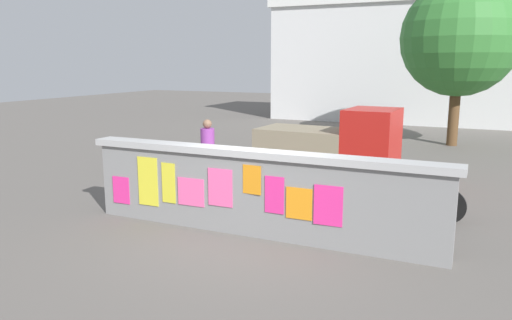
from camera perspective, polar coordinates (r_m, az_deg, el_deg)
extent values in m
plane|color=#605B56|center=(16.15, 11.97, 0.33)|extent=(60.00, 60.00, 0.00)
cube|color=gray|center=(8.56, -0.06, -4.21)|extent=(6.46, 0.30, 1.39)
cube|color=#ABABAB|center=(8.39, -0.07, 0.77)|extent=(6.66, 0.42, 0.12)
cube|color=#F42D8C|center=(9.95, -15.31, -3.37)|extent=(0.38, 0.02, 0.53)
cube|color=yellow|center=(9.50, -12.37, -2.44)|extent=(0.44, 0.02, 0.93)
cube|color=yellow|center=(9.22, -10.07, -2.63)|extent=(0.29, 0.02, 0.75)
cube|color=#F9599E|center=(8.99, -7.53, -3.68)|extent=(0.54, 0.02, 0.51)
cube|color=#F9599E|center=(8.66, -4.16, -3.20)|extent=(0.48, 0.02, 0.67)
cube|color=orange|center=(8.34, -0.49, -2.29)|extent=(0.34, 0.03, 0.50)
cube|color=#F42D8C|center=(8.23, 2.13, -4.06)|extent=(0.34, 0.02, 0.63)
cube|color=orange|center=(8.10, 4.99, -5.04)|extent=(0.45, 0.01, 0.53)
cube|color=#F42D8C|center=(7.95, 8.33, -5.24)|extent=(0.47, 0.02, 0.66)
cylinder|color=black|center=(13.40, 14.19, -0.45)|extent=(0.71, 0.24, 0.70)
cylinder|color=black|center=(12.17, 12.71, -1.54)|extent=(0.71, 0.24, 0.70)
cylinder|color=black|center=(14.18, 4.35, 0.49)|extent=(0.71, 0.24, 0.70)
cylinder|color=black|center=(13.02, 2.06, -0.44)|extent=(0.71, 0.24, 0.70)
cube|color=red|center=(12.68, 13.20, 2.39)|extent=(1.28, 1.56, 1.50)
cube|color=gray|center=(13.28, 5.63, 1.72)|extent=(2.48, 1.63, 0.90)
cylinder|color=black|center=(10.31, 3.42, -3.85)|extent=(0.61, 0.19, 0.60)
cylinder|color=black|center=(9.74, 10.04, -4.90)|extent=(0.61, 0.21, 0.60)
cube|color=gold|center=(9.94, 6.67, -2.81)|extent=(1.03, 0.39, 0.32)
cube|color=black|center=(9.81, 7.73, -1.94)|extent=(0.59, 0.31, 0.10)
cube|color=#262626|center=(10.14, 3.94, -0.92)|extent=(0.13, 0.56, 0.03)
cylinder|color=black|center=(10.71, -9.87, -3.27)|extent=(0.66, 0.13, 0.66)
cylinder|color=black|center=(10.28, -4.63, -3.73)|extent=(0.66, 0.13, 0.66)
cube|color=gold|center=(10.44, -7.33, -2.54)|extent=(0.95, 0.17, 0.06)
cylinder|color=gold|center=(10.33, -6.60, -1.42)|extent=(0.03, 0.03, 0.40)
cube|color=black|center=(10.29, -6.62, -0.33)|extent=(0.21, 0.11, 0.05)
cube|color=black|center=(10.56, -9.72, -0.40)|extent=(0.10, 0.44, 0.03)
cylinder|color=black|center=(9.97, 21.31, -4.96)|extent=(0.66, 0.16, 0.66)
cylinder|color=black|center=(10.25, 15.60, -4.18)|extent=(0.66, 0.16, 0.66)
cube|color=red|center=(10.05, 18.48, -3.58)|extent=(0.94, 0.21, 0.06)
cylinder|color=red|center=(10.04, 17.74, -2.26)|extent=(0.03, 0.03, 0.40)
cube|color=black|center=(10.00, 17.80, -1.14)|extent=(0.21, 0.11, 0.05)
cube|color=black|center=(9.85, 21.25, -1.85)|extent=(0.12, 0.44, 0.03)
cylinder|color=#D83F72|center=(12.30, -5.21, -0.93)|extent=(0.12, 0.12, 0.80)
cylinder|color=#D83F72|center=(12.20, -5.89, -1.05)|extent=(0.12, 0.12, 0.80)
cylinder|color=purple|center=(12.12, -5.61, 2.25)|extent=(0.45, 0.45, 0.60)
sphere|color=#8C664C|center=(12.06, -5.65, 4.17)|extent=(0.22, 0.22, 0.22)
cylinder|color=brown|center=(19.29, 21.88, 5.08)|extent=(0.37, 0.37, 2.39)
sphere|color=#327830|center=(19.23, 22.46, 12.88)|extent=(4.10, 4.10, 4.10)
cube|color=silver|center=(27.12, 17.19, 10.51)|extent=(13.44, 4.74, 5.79)
cube|color=silver|center=(27.30, 17.59, 17.12)|extent=(13.74, 5.04, 0.50)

